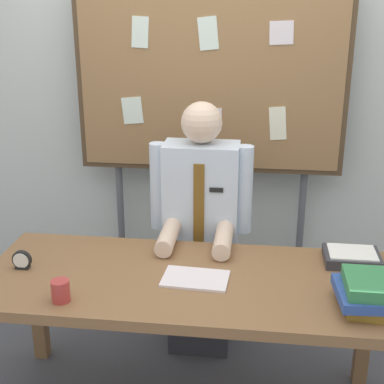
# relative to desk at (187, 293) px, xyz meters

# --- Properties ---
(back_wall) EXTENTS (6.40, 0.08, 2.70)m
(back_wall) POSITION_rel_desk_xyz_m (0.00, 1.23, 0.69)
(back_wall) COLOR silver
(back_wall) RESTS_ON ground_plane
(desk) EXTENTS (1.88, 0.76, 0.74)m
(desk) POSITION_rel_desk_xyz_m (0.00, 0.00, 0.00)
(desk) COLOR brown
(desk) RESTS_ON ground_plane
(person) EXTENTS (0.55, 0.56, 1.44)m
(person) POSITION_rel_desk_xyz_m (0.00, 0.56, 0.02)
(person) COLOR #2D2D33
(person) RESTS_ON ground_plane
(bulletin_board) EXTENTS (1.60, 0.09, 2.09)m
(bulletin_board) POSITION_rel_desk_xyz_m (-0.00, 1.02, 0.83)
(bulletin_board) COLOR #4C3823
(bulletin_board) RESTS_ON ground_plane
(book_stack) EXTENTS (0.24, 0.28, 0.14)m
(book_stack) POSITION_rel_desk_xyz_m (0.75, -0.17, 0.16)
(book_stack) COLOR olive
(book_stack) RESTS_ON desk
(open_notebook) EXTENTS (0.30, 0.21, 0.01)m
(open_notebook) POSITION_rel_desk_xyz_m (0.04, -0.02, 0.09)
(open_notebook) COLOR silver
(open_notebook) RESTS_ON desk
(desk_clock) EXTENTS (0.09, 0.04, 0.09)m
(desk_clock) POSITION_rel_desk_xyz_m (-0.78, -0.01, 0.12)
(desk_clock) COLOR black
(desk_clock) RESTS_ON desk
(coffee_mug) EXTENTS (0.08, 0.08, 0.09)m
(coffee_mug) POSITION_rel_desk_xyz_m (-0.50, -0.27, 0.13)
(coffee_mug) COLOR #B23833
(coffee_mug) RESTS_ON desk
(paper_tray) EXTENTS (0.26, 0.20, 0.06)m
(paper_tray) POSITION_rel_desk_xyz_m (0.76, 0.24, 0.11)
(paper_tray) COLOR #333338
(paper_tray) RESTS_ON desk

